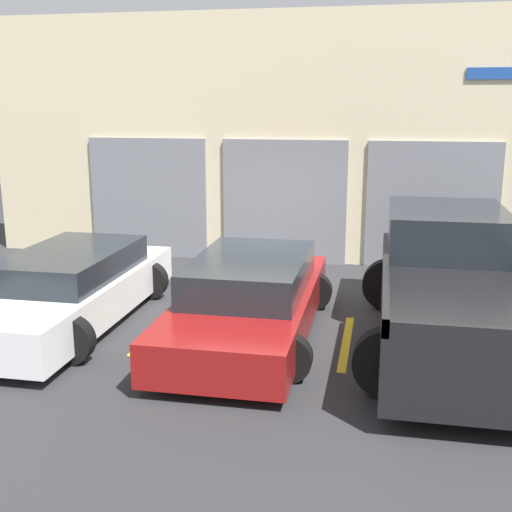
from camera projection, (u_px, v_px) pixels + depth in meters
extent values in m
plane|color=#2D2D30|center=(269.00, 303.00, 11.09)|extent=(28.00, 28.00, 0.00)
cube|color=beige|center=(297.00, 139.00, 13.63)|extent=(13.76, 0.60, 5.22)
cube|color=slate|center=(149.00, 198.00, 14.22)|extent=(2.65, 0.08, 2.62)
cube|color=slate|center=(284.00, 202.00, 13.64)|extent=(2.65, 0.08, 2.62)
cube|color=slate|center=(432.00, 206.00, 13.07)|extent=(2.65, 0.08, 2.62)
cube|color=#1E4799|center=(491.00, 73.00, 12.29)|extent=(0.90, 0.03, 0.22)
cube|color=black|center=(452.00, 304.00, 8.84)|extent=(1.93, 5.39, 0.86)
cube|color=#1E2328|center=(447.00, 229.00, 10.08)|extent=(1.77, 2.43, 0.67)
cube|color=black|center=(386.00, 289.00, 7.74)|extent=(0.08, 2.97, 0.18)
cube|color=black|center=(483.00, 336.00, 6.19)|extent=(1.93, 0.08, 0.18)
cylinder|color=black|center=(388.00, 285.00, 10.65)|extent=(0.85, 0.22, 0.85)
cylinder|color=black|center=(496.00, 290.00, 10.33)|extent=(0.85, 0.22, 0.85)
cylinder|color=black|center=(389.00, 363.00, 7.47)|extent=(0.85, 0.22, 0.85)
cube|color=white|center=(70.00, 296.00, 9.98)|extent=(1.72, 4.76, 0.59)
cube|color=#1E2328|center=(71.00, 263.00, 9.98)|extent=(1.51, 2.62, 0.42)
cylinder|color=black|center=(70.00, 276.00, 11.56)|extent=(0.65, 0.22, 0.65)
cylinder|color=black|center=(149.00, 281.00, 11.27)|extent=(0.65, 0.22, 0.65)
cylinder|color=black|center=(70.00, 340.00, 8.46)|extent=(0.65, 0.22, 0.65)
cube|color=maroon|center=(249.00, 309.00, 9.44)|extent=(1.81, 4.72, 0.56)
cube|color=#1E2328|center=(251.00, 273.00, 9.43)|extent=(1.59, 2.60, 0.49)
cylinder|color=black|center=(222.00, 286.00, 11.02)|extent=(0.61, 0.22, 0.61)
cylinder|color=black|center=(314.00, 291.00, 10.72)|extent=(0.61, 0.22, 0.61)
cylinder|color=black|center=(166.00, 348.00, 8.22)|extent=(0.61, 0.22, 0.61)
cylinder|color=black|center=(288.00, 358.00, 7.92)|extent=(0.61, 0.22, 0.61)
cube|color=gold|center=(158.00, 329.00, 9.81)|extent=(0.12, 2.20, 0.01)
cube|color=gold|center=(346.00, 342.00, 9.27)|extent=(0.12, 2.20, 0.01)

